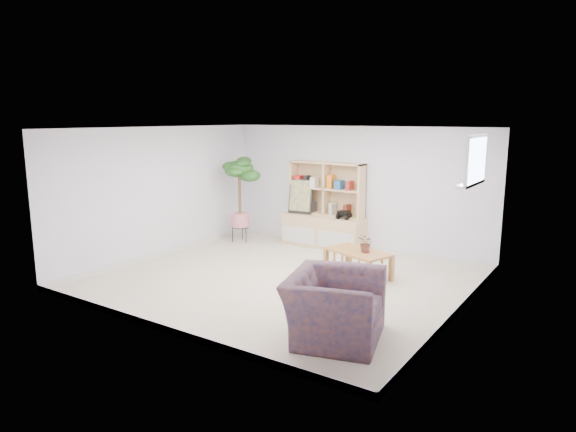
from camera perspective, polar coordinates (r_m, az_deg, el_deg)
The scene contains 14 objects.
floor at distance 8.29m, azimuth -0.55°, elevation -7.11°, with size 5.50×5.00×0.01m, color silver.
ceiling at distance 7.88m, azimuth -0.58°, elevation 9.72°, with size 5.50×5.00×0.01m, color silver.
walls at distance 8.00m, azimuth -0.57°, elevation 1.09°, with size 5.51×5.01×2.40m.
baseboard at distance 8.28m, azimuth -0.55°, elevation -6.78°, with size 5.50×5.00×0.10m, color white, non-canonical shape.
window at distance 7.33m, azimuth 20.24°, elevation 5.83°, with size 0.10×0.98×0.68m, color white, non-canonical shape.
window_sill at distance 7.38m, azimuth 19.62°, elevation 3.39°, with size 0.14×1.00×0.04m, color white.
storage_unit at distance 10.22m, azimuth 4.01°, elevation 1.22°, with size 1.69×0.57×1.69m, color #DEB07E, non-canonical shape.
poster at distance 10.41m, azimuth 1.43°, elevation 2.19°, with size 0.50×0.12×0.70m, color yellow, non-canonical shape.
toy_truck at distance 9.93m, azimuth 6.24°, elevation 0.17°, with size 0.33×0.23×0.18m, color black, non-canonical shape.
coffee_table at distance 8.48m, azimuth 7.76°, elevation -5.26°, with size 1.06×0.58×0.43m, color #A06B3F, non-canonical shape.
table_plant at distance 8.32m, azimuth 8.67°, elevation -3.00°, with size 0.27×0.23×0.30m, color #26602A.
floor_tree at distance 10.65m, azimuth -5.38°, elevation 1.80°, with size 0.65×0.65×1.77m, color #1D421A, non-canonical shape.
armchair at distance 6.10m, azimuth 5.19°, elevation -9.51°, with size 1.20×1.04×0.89m, color navy.
sill_plant at distance 7.56m, azimuth 20.08°, elevation 4.63°, with size 0.14×0.11×0.25m, color #1D421A.
Camera 1 is at (4.45, -6.51, 2.57)m, focal length 32.00 mm.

